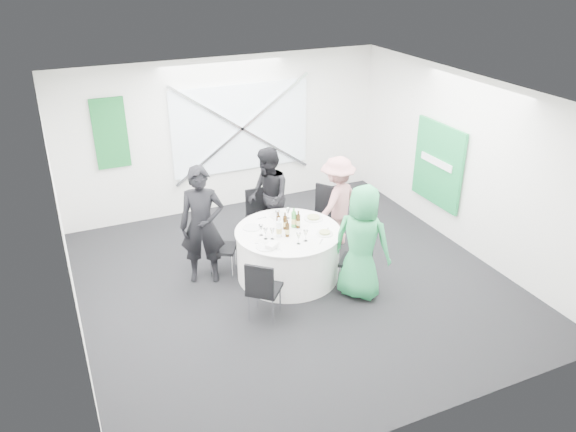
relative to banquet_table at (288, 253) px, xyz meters
name	(u,v)px	position (x,y,z in m)	size (l,w,h in m)	color
floor	(293,282)	(0.00, -0.20, -0.38)	(6.00, 6.00, 0.00)	black
ceiling	(294,95)	(0.00, -0.20, 2.42)	(6.00, 6.00, 0.00)	white
wall_back	(225,135)	(0.00, 2.80, 1.02)	(6.00, 6.00, 0.00)	white
wall_front	(427,313)	(0.00, -3.20, 1.02)	(6.00, 6.00, 0.00)	white
wall_left	(64,238)	(-3.00, -0.20, 1.02)	(6.00, 6.00, 0.00)	white
wall_right	(466,164)	(3.00, -0.20, 1.02)	(6.00, 6.00, 0.00)	white
window_panel	(241,128)	(0.30, 2.76, 1.12)	(2.60, 0.03, 1.60)	silver
window_brace_a	(242,129)	(0.30, 2.72, 1.12)	(0.05, 0.05, 3.16)	silver
window_brace_b	(242,129)	(0.30, 2.72, 1.12)	(0.05, 0.05, 3.16)	silver
green_banner	(110,134)	(-2.00, 2.75, 1.32)	(0.55, 0.04, 1.20)	#146624
green_sign	(438,164)	(2.94, 0.40, 0.82)	(0.05, 1.20, 1.40)	#198B44
banquet_table	(288,253)	(0.00, 0.00, 0.00)	(1.56, 1.56, 0.76)	white
chair_back	(260,212)	(0.02, 1.20, 0.16)	(0.42, 0.43, 0.92)	black
chair_back_left	(217,243)	(-0.93, 0.52, 0.12)	(0.54, 0.53, 0.86)	black
chair_back_right	(324,212)	(0.93, 0.65, 0.22)	(0.65, 0.64, 1.02)	black
chair_front_right	(361,257)	(0.80, -0.76, 0.15)	(0.58, 0.58, 0.91)	black
chair_front_left	(262,287)	(-0.76, -0.89, 0.14)	(0.57, 0.57, 0.90)	black
person_man_back_left	(202,225)	(-1.16, 0.42, 0.51)	(0.65, 0.43, 1.79)	black
person_man_back	(268,197)	(0.14, 1.10, 0.44)	(0.80, 0.44, 1.65)	black
person_woman_pink	(337,202)	(1.13, 0.58, 0.39)	(0.99, 0.46, 1.53)	tan
person_woman_green	(362,243)	(0.72, -0.87, 0.46)	(0.82, 0.53, 1.67)	#299956
plate_back	(279,216)	(0.07, 0.50, 0.39)	(0.28, 0.28, 0.01)	silver
plate_back_left	(252,228)	(-0.45, 0.30, 0.39)	(0.26, 0.26, 0.01)	silver
plate_back_right	(313,218)	(0.52, 0.20, 0.40)	(0.29, 0.29, 0.04)	silver
plate_front_right	(325,233)	(0.44, -0.31, 0.40)	(0.24, 0.24, 0.04)	silver
plate_front_left	(266,247)	(-0.48, -0.33, 0.39)	(0.28, 0.28, 0.01)	silver
napkin	(272,245)	(-0.41, -0.37, 0.42)	(0.18, 0.12, 0.05)	white
beer_bottle_a	(278,223)	(-0.11, 0.11, 0.48)	(0.06, 0.06, 0.27)	#38210A
beer_bottle_b	(285,223)	(-0.02, 0.07, 0.48)	(0.06, 0.06, 0.27)	#38210A
beer_bottle_c	(298,221)	(0.18, 0.03, 0.48)	(0.06, 0.06, 0.27)	#38210A
beer_bottle_d	(287,230)	(-0.08, -0.16, 0.48)	(0.06, 0.06, 0.27)	#38210A
green_water_bottle	(294,220)	(0.13, 0.08, 0.50)	(0.08, 0.08, 0.30)	green
clear_water_bottle	(279,229)	(-0.19, -0.10, 0.49)	(0.08, 0.08, 0.29)	white
wine_glass_a	(277,214)	(-0.02, 0.35, 0.50)	(0.07, 0.07, 0.17)	white
wine_glass_b	(288,211)	(0.17, 0.38, 0.50)	(0.07, 0.07, 0.17)	white
wine_glass_c	(272,231)	(-0.31, -0.14, 0.50)	(0.07, 0.07, 0.17)	white
wine_glass_d	(299,236)	(-0.03, -0.42, 0.50)	(0.07, 0.07, 0.17)	white
wine_glass_e	(266,231)	(-0.39, -0.10, 0.50)	(0.07, 0.07, 0.17)	white
wine_glass_f	(261,227)	(-0.41, 0.03, 0.50)	(0.07, 0.07, 0.17)	white
wine_glass_g	(306,233)	(0.10, -0.38, 0.50)	(0.07, 0.07, 0.17)	white
fork_a	(321,242)	(0.29, -0.50, 0.38)	(0.01, 0.15, 0.01)	silver
knife_a	(327,230)	(0.53, -0.22, 0.38)	(0.01, 0.15, 0.01)	silver
fork_b	(259,244)	(-0.54, -0.21, 0.38)	(0.01, 0.15, 0.01)	silver
knife_b	(277,249)	(-0.36, -0.45, 0.38)	(0.01, 0.15, 0.01)	silver
fork_c	(284,214)	(0.18, 0.55, 0.38)	(0.01, 0.15, 0.01)	silver
knife_c	(262,218)	(-0.20, 0.54, 0.38)	(0.01, 0.15, 0.01)	silver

